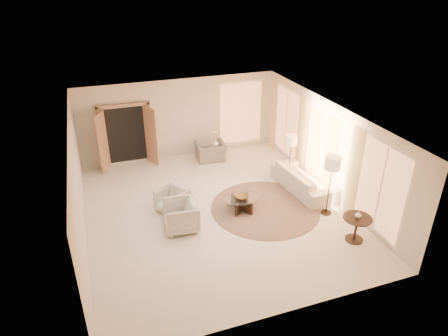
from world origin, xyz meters
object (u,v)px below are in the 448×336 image
object	(u,v)px
bowl	(242,197)
side_vase	(215,143)
armchair_left	(172,199)
floor_lamp_far	(332,166)
coffee_table	(242,203)
armchair_right	(181,214)
accent_chair	(210,149)
end_vase	(358,215)
floor_lamp_near	(291,142)
sofa	(303,180)
end_table	(357,225)
side_table	(215,152)

from	to	relation	value
bowl	side_vase	distance (m)	3.31
armchair_left	floor_lamp_far	xyz separation A→B (m)	(4.03, -1.52, 1.10)
armchair_left	side_vase	world-z (taller)	side_vase
coffee_table	bowl	distance (m)	0.19
armchair_right	side_vase	size ratio (longest dim) A/B	3.42
armchair_right	accent_chair	distance (m)	4.23
bowl	accent_chair	bearing A→B (deg)	87.28
side_vase	accent_chair	bearing A→B (deg)	133.02
bowl	end_vase	bearing A→B (deg)	-45.59
floor_lamp_far	end_vase	world-z (taller)	floor_lamp_far
accent_chair	side_vase	world-z (taller)	accent_chair
armchair_left	armchair_right	distance (m)	0.90
armchair_left	side_vase	distance (m)	3.45
coffee_table	floor_lamp_far	distance (m)	2.68
floor_lamp_near	floor_lamp_far	xyz separation A→B (m)	(0.02, -2.23, 0.22)
sofa	side_vase	world-z (taller)	side_vase
end_table	floor_lamp_far	world-z (taller)	floor_lamp_far
armchair_right	coffee_table	xyz separation A→B (m)	(1.82, 0.31, -0.19)
armchair_right	floor_lamp_near	world-z (taller)	floor_lamp_near
side_table	floor_lamp_far	bearing A→B (deg)	-65.80
armchair_left	floor_lamp_near	bearing A→B (deg)	69.06
armchair_right	accent_chair	world-z (taller)	armchair_right
side_table	bowl	distance (m)	3.30
armchair_left	floor_lamp_near	world-z (taller)	floor_lamp_near
sofa	armchair_left	distance (m)	4.03
side_table	bowl	xyz separation A→B (m)	(-0.29, -3.28, 0.09)
end_vase	sofa	bearing A→B (deg)	90.06
side_table	end_vase	world-z (taller)	end_vase
side_vase	armchair_left	bearing A→B (deg)	-128.56
armchair_right	side_table	world-z (taller)	armchair_right
armchair_left	coffee_table	distance (m)	1.95
armchair_right	floor_lamp_far	world-z (taller)	floor_lamp_far
floor_lamp_far	bowl	distance (m)	2.60
coffee_table	side_table	world-z (taller)	side_table
armchair_right	bowl	size ratio (longest dim) A/B	2.49
floor_lamp_near	floor_lamp_far	size ratio (longest dim) A/B	0.85
accent_chair	coffee_table	size ratio (longest dim) A/B	0.82
accent_chair	floor_lamp_far	world-z (taller)	floor_lamp_far
accent_chair	side_table	world-z (taller)	accent_chair
coffee_table	side_vase	size ratio (longest dim) A/B	4.78
armchair_left	end_vase	distance (m)	4.94
floor_lamp_near	bowl	size ratio (longest dim) A/B	4.23
armchair_right	coffee_table	distance (m)	1.86
armchair_left	coffee_table	xyz separation A→B (m)	(1.85, -0.60, -0.15)
sofa	floor_lamp_far	size ratio (longest dim) A/B	1.36
sofa	coffee_table	bearing A→B (deg)	96.62
coffee_table	end_table	bearing A→B (deg)	-45.59
floor_lamp_near	bowl	distance (m)	2.66
end_table	end_vase	xyz separation A→B (m)	(0.00, 0.00, 0.29)
side_vase	end_vase	bearing A→B (deg)	-71.06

